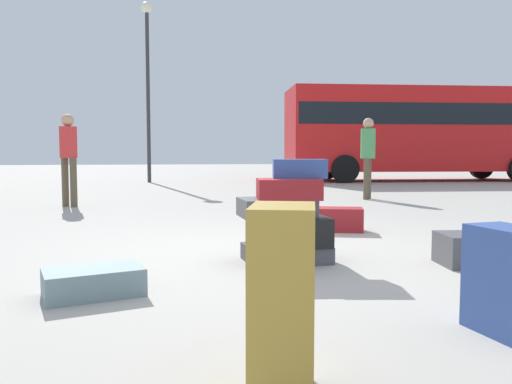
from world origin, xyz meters
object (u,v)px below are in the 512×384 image
(suitcase_charcoal_right_side, at_px, (471,249))
(lamp_post, at_px, (148,65))
(suitcase_tower, at_px, (287,219))
(suitcase_slate_foreground_near, at_px, (93,282))
(suitcase_navy_white_trunk, at_px, (510,282))
(person_bearded_onlooker, at_px, (69,151))
(suitcase_maroon_upright_blue, at_px, (330,219))
(suitcase_tan_behind_tower, at_px, (283,303))
(parked_bus, at_px, (420,128))
(person_tourist_with_camera, at_px, (368,151))

(suitcase_charcoal_right_side, height_order, lamp_post, lamp_post)
(suitcase_tower, distance_m, suitcase_slate_foreground_near, 1.75)
(suitcase_navy_white_trunk, height_order, suitcase_slate_foreground_near, suitcase_navy_white_trunk)
(suitcase_slate_foreground_near, bearing_deg, person_bearded_onlooker, 84.60)
(suitcase_navy_white_trunk, xyz_separation_m, lamp_post, (-2.25, 14.74, 3.53))
(suitcase_maroon_upright_blue, bearing_deg, person_bearded_onlooker, 153.01)
(suitcase_tan_behind_tower, distance_m, lamp_post, 15.61)
(suitcase_charcoal_right_side, xyz_separation_m, parked_bus, (6.25, 12.69, 1.70))
(suitcase_charcoal_right_side, relative_size, person_bearded_onlooker, 0.31)
(lamp_post, bearing_deg, person_bearded_onlooker, -98.81)
(suitcase_tower, xyz_separation_m, parked_bus, (7.75, 12.27, 1.45))
(person_bearded_onlooker, bearing_deg, suitcase_navy_white_trunk, -23.52)
(person_bearded_onlooker, height_order, person_tourist_with_camera, person_tourist_with_camera)
(suitcase_maroon_upright_blue, bearing_deg, parked_bus, 74.55)
(parked_bus, xyz_separation_m, lamp_post, (-9.29, 0.50, 1.98))
(suitcase_slate_foreground_near, bearing_deg, suitcase_charcoal_right_side, -9.33)
(suitcase_charcoal_right_side, bearing_deg, person_bearded_onlooker, 133.95)
(suitcase_maroon_upright_blue, bearing_deg, lamp_post, 119.72)
(suitcase_tan_behind_tower, height_order, suitcase_slate_foreground_near, suitcase_tan_behind_tower)
(suitcase_tower, distance_m, suitcase_navy_white_trunk, 2.09)
(suitcase_maroon_upright_blue, height_order, person_tourist_with_camera, person_tourist_with_camera)
(suitcase_charcoal_right_side, bearing_deg, lamp_post, 109.93)
(suitcase_navy_white_trunk, bearing_deg, suitcase_maroon_upright_blue, 78.28)
(person_bearded_onlooker, bearing_deg, suitcase_charcoal_right_side, -12.17)
(person_tourist_with_camera, bearing_deg, suitcase_slate_foreground_near, -2.48)
(suitcase_maroon_upright_blue, distance_m, suitcase_navy_white_trunk, 3.60)
(suitcase_maroon_upright_blue, bearing_deg, person_tourist_with_camera, 79.06)
(person_tourist_with_camera, relative_size, parked_bus, 0.18)
(suitcase_tower, xyz_separation_m, person_bearded_onlooker, (-2.72, 5.18, 0.60))
(parked_bus, bearing_deg, suitcase_tan_behind_tower, -114.54)
(suitcase_tan_behind_tower, height_order, suitcase_charcoal_right_side, suitcase_tan_behind_tower)
(person_bearded_onlooker, xyz_separation_m, lamp_post, (1.18, 7.59, 2.83))
(suitcase_charcoal_right_side, height_order, suitcase_slate_foreground_near, suitcase_charcoal_right_side)
(suitcase_navy_white_trunk, height_order, person_tourist_with_camera, person_tourist_with_camera)
(suitcase_tan_behind_tower, relative_size, lamp_post, 0.13)
(suitcase_maroon_upright_blue, relative_size, suitcase_tan_behind_tower, 1.04)
(suitcase_tan_behind_tower, xyz_separation_m, suitcase_charcoal_right_side, (2.11, 2.01, -0.24))
(suitcase_charcoal_right_side, distance_m, suitcase_slate_foreground_near, 3.05)
(parked_bus, height_order, lamp_post, lamp_post)
(suitcase_tower, distance_m, suitcase_charcoal_right_side, 1.58)
(suitcase_navy_white_trunk, relative_size, person_tourist_with_camera, 0.34)
(suitcase_tower, relative_size, suitcase_maroon_upright_blue, 1.15)
(suitcase_tower, height_order, suitcase_maroon_upright_blue, suitcase_tower)
(suitcase_tower, distance_m, lamp_post, 13.32)
(suitcase_maroon_upright_blue, height_order, person_bearded_onlooker, person_bearded_onlooker)
(person_bearded_onlooker, relative_size, lamp_post, 0.28)
(suitcase_navy_white_trunk, bearing_deg, suitcase_slate_foreground_near, 144.57)
(suitcase_charcoal_right_side, relative_size, person_tourist_with_camera, 0.31)
(person_tourist_with_camera, bearing_deg, person_bearded_onlooker, -52.21)
(suitcase_tower, relative_size, person_tourist_with_camera, 0.53)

